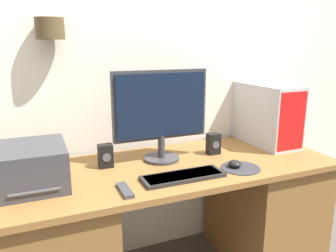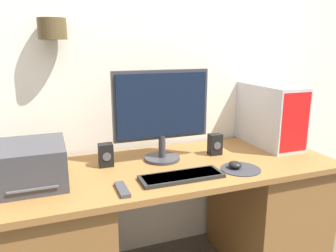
{
  "view_description": "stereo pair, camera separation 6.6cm",
  "coord_description": "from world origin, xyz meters",
  "px_view_note": "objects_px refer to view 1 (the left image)",
  "views": [
    {
      "loc": [
        -0.65,
        -1.14,
        1.31
      ],
      "look_at": [
        -0.03,
        0.33,
        0.91
      ],
      "focal_mm": 35.0,
      "sensor_mm": 36.0,
      "label": 1
    },
    {
      "loc": [
        -0.59,
        -1.16,
        1.31
      ],
      "look_at": [
        -0.03,
        0.33,
        0.91
      ],
      "focal_mm": 35.0,
      "sensor_mm": 36.0,
      "label": 2
    }
  ],
  "objects_px": {
    "mouse": "(235,164)",
    "speaker_right": "(213,144)",
    "keyboard": "(183,176)",
    "computer_tower": "(266,114)",
    "speaker_left": "(106,156)",
    "monitor": "(161,110)",
    "printer": "(33,166)",
    "remote_control": "(125,190)"
  },
  "relations": [
    {
      "from": "mouse",
      "to": "speaker_right",
      "type": "xyz_separation_m",
      "value": [
        0.01,
        0.23,
        0.04
      ]
    },
    {
      "from": "remote_control",
      "to": "printer",
      "type": "bearing_deg",
      "value": 147.87
    },
    {
      "from": "computer_tower",
      "to": "remote_control",
      "type": "relative_size",
      "value": 3.08
    },
    {
      "from": "monitor",
      "to": "speaker_right",
      "type": "distance_m",
      "value": 0.38
    },
    {
      "from": "monitor",
      "to": "mouse",
      "type": "height_order",
      "value": "monitor"
    },
    {
      "from": "printer",
      "to": "remote_control",
      "type": "distance_m",
      "value": 0.42
    },
    {
      "from": "speaker_right",
      "to": "mouse",
      "type": "bearing_deg",
      "value": -92.92
    },
    {
      "from": "mouse",
      "to": "computer_tower",
      "type": "bearing_deg",
      "value": 35.32
    },
    {
      "from": "monitor",
      "to": "mouse",
      "type": "bearing_deg",
      "value": -41.02
    },
    {
      "from": "mouse",
      "to": "monitor",
      "type": "bearing_deg",
      "value": 138.98
    },
    {
      "from": "keyboard",
      "to": "monitor",
      "type": "bearing_deg",
      "value": 90.03
    },
    {
      "from": "computer_tower",
      "to": "speaker_right",
      "type": "xyz_separation_m",
      "value": [
        -0.41,
        -0.07,
        -0.13
      ]
    },
    {
      "from": "computer_tower",
      "to": "speaker_left",
      "type": "bearing_deg",
      "value": -177.95
    },
    {
      "from": "monitor",
      "to": "keyboard",
      "type": "height_order",
      "value": "monitor"
    },
    {
      "from": "mouse",
      "to": "speaker_right",
      "type": "bearing_deg",
      "value": 87.08
    },
    {
      "from": "keyboard",
      "to": "speaker_right",
      "type": "xyz_separation_m",
      "value": [
        0.31,
        0.25,
        0.05
      ]
    },
    {
      "from": "computer_tower",
      "to": "remote_control",
      "type": "height_order",
      "value": "computer_tower"
    },
    {
      "from": "keyboard",
      "to": "speaker_right",
      "type": "bearing_deg",
      "value": 39.24
    },
    {
      "from": "computer_tower",
      "to": "speaker_left",
      "type": "height_order",
      "value": "computer_tower"
    },
    {
      "from": "mouse",
      "to": "remote_control",
      "type": "relative_size",
      "value": 0.47
    },
    {
      "from": "printer",
      "to": "speaker_left",
      "type": "distance_m",
      "value": 0.36
    },
    {
      "from": "monitor",
      "to": "mouse",
      "type": "distance_m",
      "value": 0.47
    },
    {
      "from": "speaker_left",
      "to": "speaker_right",
      "type": "bearing_deg",
      "value": -2.68
    },
    {
      "from": "printer",
      "to": "keyboard",
      "type": "bearing_deg",
      "value": -15.94
    },
    {
      "from": "speaker_left",
      "to": "speaker_right",
      "type": "height_order",
      "value": "same"
    },
    {
      "from": "speaker_right",
      "to": "remote_control",
      "type": "bearing_deg",
      "value": -154.16
    },
    {
      "from": "speaker_left",
      "to": "remote_control",
      "type": "bearing_deg",
      "value": -87.94
    },
    {
      "from": "printer",
      "to": "speaker_right",
      "type": "height_order",
      "value": "printer"
    },
    {
      "from": "printer",
      "to": "remote_control",
      "type": "height_order",
      "value": "printer"
    },
    {
      "from": "mouse",
      "to": "remote_control",
      "type": "distance_m",
      "value": 0.59
    },
    {
      "from": "keyboard",
      "to": "mouse",
      "type": "distance_m",
      "value": 0.3
    },
    {
      "from": "mouse",
      "to": "computer_tower",
      "type": "distance_m",
      "value": 0.54
    },
    {
      "from": "mouse",
      "to": "printer",
      "type": "distance_m",
      "value": 0.96
    },
    {
      "from": "remote_control",
      "to": "speaker_right",
      "type": "bearing_deg",
      "value": 25.84
    },
    {
      "from": "speaker_right",
      "to": "computer_tower",
      "type": "bearing_deg",
      "value": 9.03
    },
    {
      "from": "keyboard",
      "to": "printer",
      "type": "xyz_separation_m",
      "value": [
        -0.64,
        0.18,
        0.08
      ]
    },
    {
      "from": "monitor",
      "to": "keyboard",
      "type": "distance_m",
      "value": 0.38
    },
    {
      "from": "monitor",
      "to": "printer",
      "type": "xyz_separation_m",
      "value": [
        -0.64,
        -0.09,
        -0.18
      ]
    },
    {
      "from": "monitor",
      "to": "printer",
      "type": "bearing_deg",
      "value": -171.62
    },
    {
      "from": "computer_tower",
      "to": "monitor",
      "type": "bearing_deg",
      "value": -176.8
    },
    {
      "from": "printer",
      "to": "remote_control",
      "type": "relative_size",
      "value": 2.29
    },
    {
      "from": "monitor",
      "to": "printer",
      "type": "height_order",
      "value": "monitor"
    }
  ]
}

